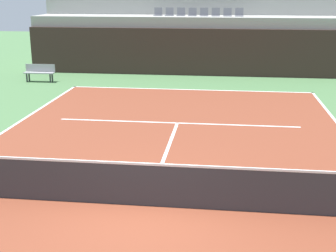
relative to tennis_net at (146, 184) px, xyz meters
The scene contains 11 objects.
ground_plane 0.51m from the tennis_net, ahead, with size 80.00×80.00×0.00m, color #477042.
court_surface 0.50m from the tennis_net, ahead, with size 11.00×24.00×0.01m, color brown.
baseline_far 11.96m from the tennis_net, 90.00° to the left, with size 11.00×0.10×0.00m, color white.
service_line_far 6.42m from the tennis_net, 90.00° to the left, with size 8.26×0.10×0.00m, color white.
centre_service_line 3.24m from the tennis_net, 90.00° to the left, with size 0.10×6.40×0.00m, color white.
back_wall 15.78m from the tennis_net, 90.00° to the left, with size 18.03×0.30×2.45m, color #33231E.
stands_tier_lower 17.14m from the tennis_net, 90.00° to the left, with size 18.03×2.40×3.01m, color #9E9E99.
stands_tier_upper 19.57m from the tennis_net, 90.00° to the left, with size 18.03×2.40×4.05m, color #9E9E99.
seating_row_lower 17.40m from the tennis_net, 90.00° to the left, with size 4.86×0.44×0.44m.
tennis_net is the anchor object (origin of this frame).
player_bench 15.07m from the tennis_net, 120.06° to the left, with size 1.50×0.40×0.85m.
Camera 1 is at (1.57, -8.91, 4.44)m, focal length 49.96 mm.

